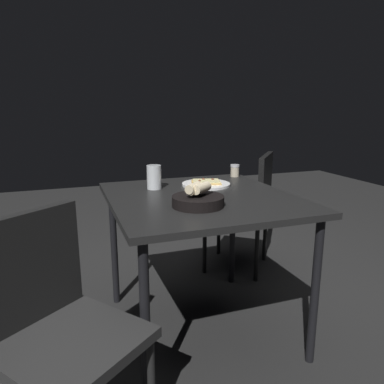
{
  "coord_description": "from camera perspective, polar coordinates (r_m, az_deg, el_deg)",
  "views": [
    {
      "loc": [
        -1.68,
        0.65,
        1.2
      ],
      "look_at": [
        -0.1,
        0.08,
        0.81
      ],
      "focal_mm": 33.98,
      "sensor_mm": 36.0,
      "label": 1
    }
  ],
  "objects": [
    {
      "name": "ground",
      "position": [
        2.17,
        1.33,
        -20.42
      ],
      "size": [
        8.0,
        8.0,
        0.0
      ],
      "primitive_type": "plane",
      "color": "#242424"
    },
    {
      "name": "dining_table",
      "position": [
        1.88,
        1.44,
        -2.64
      ],
      "size": [
        0.99,
        0.92,
        0.76
      ],
      "color": "black",
      "rests_on": "ground"
    },
    {
      "name": "pizza_plate",
      "position": [
        2.09,
        2.22,
        1.3
      ],
      "size": [
        0.28,
        0.28,
        0.04
      ],
      "color": "white",
      "rests_on": "dining_table"
    },
    {
      "name": "bread_basket",
      "position": [
        1.65,
        0.94,
        -1.12
      ],
      "size": [
        0.24,
        0.24,
        0.11
      ],
      "color": "black",
      "rests_on": "dining_table"
    },
    {
      "name": "beer_glass",
      "position": [
        2.01,
        -5.97,
        2.11
      ],
      "size": [
        0.08,
        0.08,
        0.13
      ],
      "color": "silver",
      "rests_on": "dining_table"
    },
    {
      "name": "pepper_shaker",
      "position": [
        2.37,
        6.73,
        3.26
      ],
      "size": [
        0.06,
        0.06,
        0.08
      ],
      "color": "#BFB299",
      "rests_on": "dining_table"
    },
    {
      "name": "chair_near",
      "position": [
        2.7,
        8.82,
        -2.02
      ],
      "size": [
        0.62,
        0.62,
        0.87
      ],
      "color": "black",
      "rests_on": "ground"
    },
    {
      "name": "chair_far",
      "position": [
        1.42,
        -20.81,
        -17.92
      ],
      "size": [
        0.62,
        0.62,
        0.85
      ],
      "color": "#272727",
      "rests_on": "ground"
    }
  ]
}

